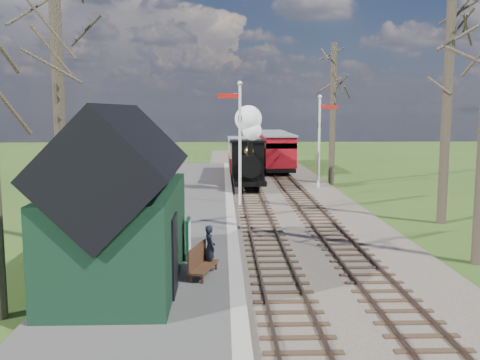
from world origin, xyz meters
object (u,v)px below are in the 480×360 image
object	(u,v)px
red_carriage_a	(277,152)
coach	(244,155)
locomotive	(248,154)
sign_board	(188,239)
semaphore_near	(239,135)
bench	(200,261)
station_shed	(120,207)
person	(210,248)
semaphore_far	(320,134)
red_carriage_b	(271,147)

from	to	relation	value
red_carriage_a	coach	bearing A→B (deg)	-137.48
locomotive	sign_board	size ratio (longest dim) A/B	3.86
semaphore_near	sign_board	xyz separation A→B (m)	(-1.87, -9.81, -2.79)
sign_board	red_carriage_a	bearing A→B (deg)	77.53
semaphore_near	bench	size ratio (longest dim) A/B	3.95
station_shed	sign_board	size ratio (longest dim) A/B	4.99
locomotive	sign_board	distance (m)	15.55
coach	person	world-z (taller)	coach
station_shed	bench	distance (m)	2.71
semaphore_far	red_carriage_b	world-z (taller)	semaphore_far
semaphore_far	person	size ratio (longest dim) A/B	4.34
station_shed	locomotive	distance (m)	17.98
semaphore_near	red_carriage_a	distance (m)	14.44
semaphore_near	red_carriage_b	world-z (taller)	semaphore_near
sign_board	semaphore_near	bearing A→B (deg)	79.18
bench	semaphore_near	bearing A→B (deg)	82.92
semaphore_far	sign_board	size ratio (longest dim) A/B	4.53
locomotive	red_carriage_a	bearing A→B (deg)	72.83
station_shed	bench	xyz separation A→B (m)	(2.09, 0.45, -1.66)
red_carriage_a	red_carriage_b	size ratio (longest dim) A/B	1.00
locomotive	coach	bearing A→B (deg)	89.89
semaphore_near	semaphore_far	world-z (taller)	semaphore_near
semaphore_near	person	world-z (taller)	semaphore_near
semaphore_near	bench	xyz separation A→B (m)	(-1.43, -11.55, -3.02)
coach	sign_board	world-z (taller)	coach
bench	person	bearing A→B (deg)	64.40
locomotive	person	xyz separation A→B (m)	(-1.93, -16.46, -1.37)
sign_board	person	xyz separation A→B (m)	(0.70, -1.20, 0.03)
red_carriage_b	person	size ratio (longest dim) A/B	4.37
locomotive	person	world-z (taller)	locomotive
locomotive	station_shed	bearing A→B (deg)	-103.79
red_carriage_b	bench	size ratio (longest dim) A/B	3.65
red_carriage_a	sign_board	world-z (taller)	red_carriage_a
bench	locomotive	bearing A→B (deg)	82.66
semaphore_near	bench	distance (m)	12.03
bench	station_shed	bearing A→B (deg)	-167.88
locomotive	red_carriage_b	bearing A→B (deg)	79.40
semaphore_near	person	bearing A→B (deg)	-96.08
semaphore_far	red_carriage_b	xyz separation A→B (m)	(-1.77, 13.41, -1.69)
station_shed	coach	world-z (taller)	station_shed
semaphore_far	sign_board	world-z (taller)	semaphore_far
sign_board	person	world-z (taller)	person
semaphore_near	sign_board	bearing A→B (deg)	-100.82
coach	red_carriage_a	xyz separation A→B (m)	(2.60, 2.38, 0.03)
semaphore_far	coach	size ratio (longest dim) A/B	0.73
coach	person	bearing A→B (deg)	-94.92
locomotive	person	distance (m)	16.63
red_carriage_b	coach	bearing A→B (deg)	-108.25
coach	bench	world-z (taller)	coach
semaphore_far	locomotive	world-z (taller)	semaphore_far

